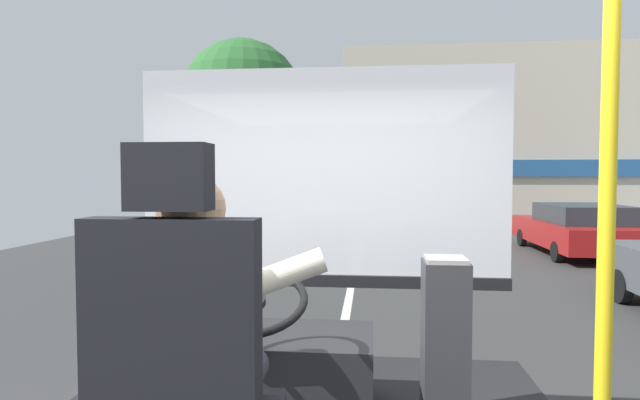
% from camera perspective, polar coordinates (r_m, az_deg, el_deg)
% --- Properties ---
extents(ground, '(18.00, 44.00, 0.06)m').
position_cam_1_polar(ground, '(10.83, 3.86, -7.45)').
color(ground, '#363636').
extents(bus_driver, '(0.79, 0.55, 0.78)m').
position_cam_1_polar(bus_driver, '(1.69, -13.43, -13.80)').
color(bus_driver, '#282833').
rests_on(bus_driver, driver_seat).
extents(steering_console, '(1.10, 0.94, 0.77)m').
position_cam_1_polar(steering_console, '(2.84, -5.86, -17.96)').
color(steering_console, black).
rests_on(steering_console, bus_floor).
extents(handrail_pole, '(0.04, 0.04, 1.99)m').
position_cam_1_polar(handrail_pole, '(1.61, 29.05, -5.74)').
color(handrail_pole, yellow).
rests_on(handrail_pole, bus_floor).
extents(fare_box, '(0.22, 0.24, 0.82)m').
position_cam_1_polar(fare_box, '(2.70, 13.64, -14.90)').
color(fare_box, '#333338').
rests_on(fare_box, bus_floor).
extents(windshield_panel, '(2.50, 0.08, 1.48)m').
position_cam_1_polar(windshield_panel, '(3.49, 0.22, -0.21)').
color(windshield_panel, silver).
extents(street_tree, '(3.31, 3.31, 5.57)m').
position_cam_1_polar(street_tree, '(14.43, -8.57, 10.68)').
color(street_tree, '#4C3828').
rests_on(street_tree, ground).
extents(shop_building, '(12.06, 5.17, 6.69)m').
position_cam_1_polar(shop_building, '(22.40, 18.58, 6.29)').
color(shop_building, '#BCB29E').
rests_on(shop_building, ground).
extents(parked_car_red, '(2.04, 4.21, 1.20)m').
position_cam_1_polar(parked_car_red, '(13.83, 26.79, -2.83)').
color(parked_car_red, maroon).
rests_on(parked_car_red, ground).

